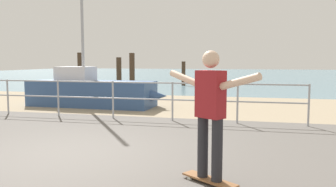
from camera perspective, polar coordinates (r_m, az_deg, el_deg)
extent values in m
cube|color=#605B56|center=(5.30, -21.63, -12.51)|extent=(24.00, 10.00, 0.04)
cube|color=tan|center=(12.55, -0.10, -1.83)|extent=(24.00, 6.00, 0.04)
cube|color=slate|center=(40.24, 9.41, 3.16)|extent=(72.00, 50.00, 0.04)
cylinder|color=#9EA0A5|center=(11.24, -25.27, -0.53)|extent=(0.05, 0.05, 1.05)
cylinder|color=#9EA0A5|center=(10.27, -17.92, -0.79)|extent=(0.05, 0.05, 1.05)
cylinder|color=#9EA0A5|center=(9.50, -9.22, -1.08)|extent=(0.05, 0.05, 1.05)
cylinder|color=#9EA0A5|center=(8.98, 0.76, -1.39)|extent=(0.05, 0.05, 1.05)
cylinder|color=#9EA0A5|center=(8.77, 11.57, -1.67)|extent=(0.05, 0.05, 1.05)
cylinder|color=#9EA0A5|center=(8.87, 22.53, -1.90)|extent=(0.05, 0.05, 1.05)
cylinder|color=#9EA0A5|center=(9.82, -13.81, 1.94)|extent=(11.81, 0.04, 0.04)
cylinder|color=#9EA0A5|center=(9.85, -13.75, -0.63)|extent=(11.81, 0.04, 0.04)
cube|color=#335184|center=(12.19, -12.70, -0.06)|extent=(4.44, 1.55, 0.90)
cone|color=#335184|center=(11.32, -2.83, -0.35)|extent=(1.12, 0.80, 0.77)
cylinder|color=#9EA0A5|center=(12.40, -14.24, 13.33)|extent=(0.10, 0.10, 4.85)
cube|color=silver|center=(12.44, -15.20, 3.23)|extent=(1.23, 0.94, 0.50)
cube|color=brown|center=(4.57, 6.95, -14.13)|extent=(0.77, 0.61, 0.02)
cylinder|color=silver|center=(4.71, 3.63, -14.05)|extent=(0.07, 0.06, 0.06)
cylinder|color=silver|center=(4.82, 5.00, -13.60)|extent=(0.07, 0.06, 0.06)
cylinder|color=silver|center=(4.48, 10.45, -15.17)|extent=(0.07, 0.06, 0.06)
cylinder|color=#26262B|center=(4.52, 5.85, -8.86)|extent=(0.14, 0.14, 0.80)
cylinder|color=#26262B|center=(4.37, 8.22, -9.39)|extent=(0.14, 0.14, 0.80)
cube|color=maroon|center=(4.33, 7.13, -0.11)|extent=(0.41, 0.37, 0.60)
sphere|color=beige|center=(4.30, 7.20, 5.72)|extent=(0.22, 0.22, 0.22)
cylinder|color=beige|center=(4.61, 2.95, 2.50)|extent=(0.51, 0.39, 0.23)
cylinder|color=beige|center=(4.04, 11.96, 1.95)|extent=(0.51, 0.39, 0.23)
cylinder|color=#422D1E|center=(22.92, -14.59, 3.99)|extent=(0.27, 0.27, 2.13)
cylinder|color=#422D1E|center=(23.15, -8.23, 3.76)|extent=(0.34, 0.34, 1.83)
cylinder|color=#422D1E|center=(19.01, -6.05, 3.71)|extent=(0.29, 0.29, 2.03)
cylinder|color=#422D1E|center=(21.91, 2.61, 3.35)|extent=(0.25, 0.25, 1.56)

